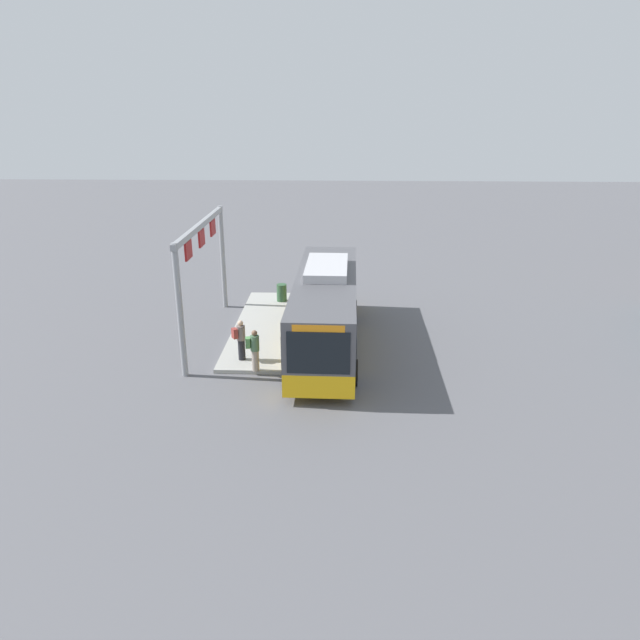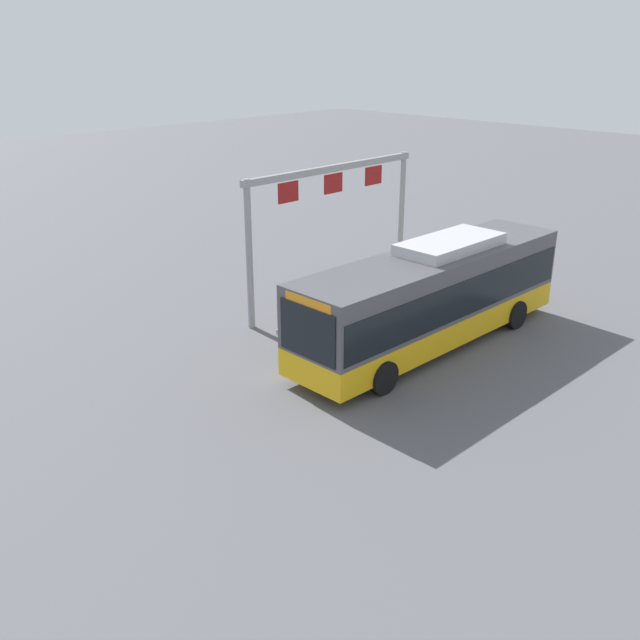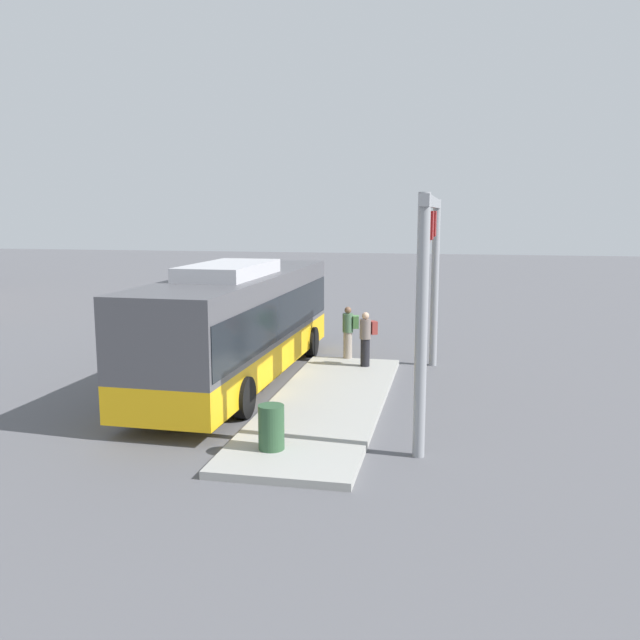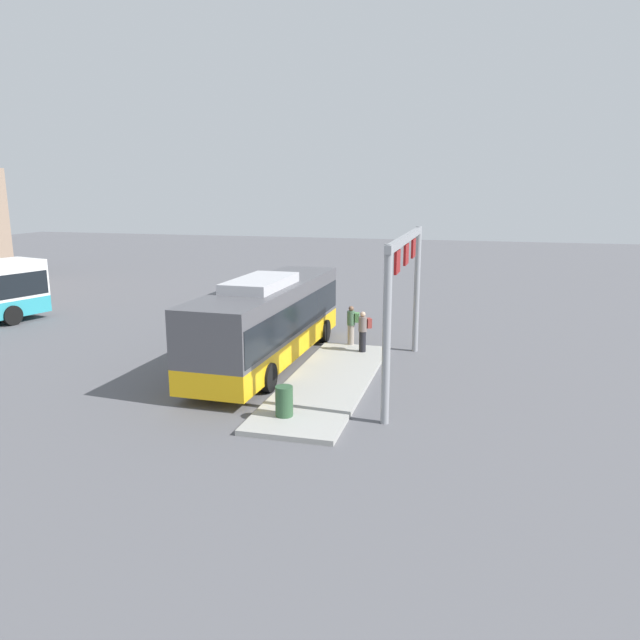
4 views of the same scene
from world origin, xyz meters
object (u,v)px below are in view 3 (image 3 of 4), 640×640
person_boarding (366,337)px  person_waiting_near (349,331)px  trash_bin (271,427)px  bus_main (240,319)px

person_boarding → person_waiting_near: size_ratio=1.00×
trash_bin → bus_main: bearing=23.6°
bus_main → person_waiting_near: (2.96, -2.65, -0.76)m
bus_main → person_waiting_near: 4.05m
person_waiting_near → trash_bin: 8.60m
trash_bin → person_boarding: bearing=-6.7°
person_boarding → bus_main: bearing=-2.1°
bus_main → trash_bin: bus_main is taller
bus_main → person_boarding: bus_main is taller
person_boarding → trash_bin: bearing=51.2°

